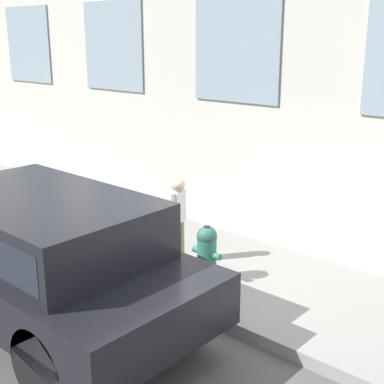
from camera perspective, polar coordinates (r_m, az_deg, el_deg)
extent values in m
plane|color=#514F4C|center=(6.67, 1.64, -13.87)|extent=(80.00, 80.00, 0.00)
cube|color=gray|center=(7.48, 7.62, -9.83)|extent=(2.38, 60.00, 0.16)
cube|color=beige|center=(7.88, 14.39, 17.25)|extent=(0.30, 40.00, 7.10)
cube|color=#8C9EA8|center=(8.52, 4.68, 15.03)|extent=(0.03, 1.62, 1.63)
cube|color=#8C9EA8|center=(10.54, -8.45, 15.15)|extent=(0.03, 1.62, 1.63)
cube|color=#8C9EA8|center=(12.90, -17.08, 14.81)|extent=(0.03, 1.62, 1.63)
cylinder|color=#2D7260|center=(7.39, 1.56, -9.15)|extent=(0.36, 0.36, 0.04)
cylinder|color=#2D7260|center=(7.27, 1.58, -7.05)|extent=(0.27, 0.27, 0.63)
sphere|color=#2C5D50|center=(7.15, 1.60, -4.74)|extent=(0.28, 0.28, 0.28)
cylinder|color=black|center=(7.12, 1.60, -4.12)|extent=(0.09, 0.09, 0.11)
cylinder|color=#2D7260|center=(7.14, 2.71, -6.88)|extent=(0.09, 0.10, 0.09)
cylinder|color=#2D7260|center=(7.35, 0.49, -6.14)|extent=(0.09, 0.10, 0.09)
cylinder|color=#998466|center=(7.81, -1.78, -5.44)|extent=(0.09, 0.09, 0.61)
cylinder|color=#998466|center=(7.90, -1.14, -5.18)|extent=(0.09, 0.09, 0.61)
cube|color=white|center=(7.67, -1.48, -1.60)|extent=(0.17, 0.11, 0.46)
cylinder|color=white|center=(7.59, -2.10, -1.72)|extent=(0.07, 0.07, 0.43)
cylinder|color=white|center=(7.75, -0.89, -1.32)|extent=(0.07, 0.07, 0.43)
sphere|color=beige|center=(7.58, -1.50, 0.78)|extent=(0.20, 0.20, 0.20)
cylinder|color=black|center=(8.32, -16.12, -5.06)|extent=(0.24, 0.83, 0.83)
cylinder|color=black|center=(5.37, -15.32, -17.52)|extent=(0.24, 0.83, 0.83)
cylinder|color=black|center=(6.30, -1.96, -11.52)|extent=(0.24, 0.83, 0.83)
cube|color=black|center=(6.69, -16.01, -7.73)|extent=(1.95, 4.52, 0.57)
cube|color=black|center=(6.38, -15.88, -3.07)|extent=(1.72, 2.80, 0.63)
cube|color=#1E232D|center=(6.38, -15.88, -3.07)|extent=(1.73, 2.58, 0.40)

